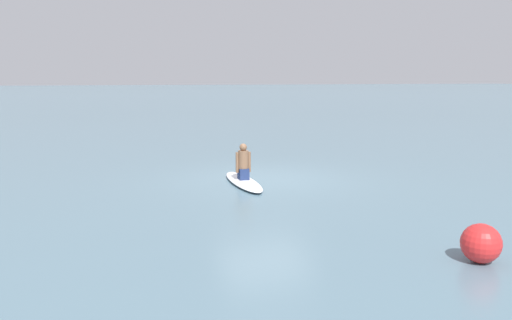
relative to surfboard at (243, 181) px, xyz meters
name	(u,v)px	position (x,y,z in m)	size (l,w,h in m)	color
ground_plane	(265,179)	(0.35, -0.74, -0.06)	(400.00, 400.00, 0.00)	slate
surfboard	(243,181)	(0.00, 0.00, 0.00)	(2.77, 0.62, 0.12)	white
person_paddler	(243,163)	(0.00, 0.00, 0.48)	(0.32, 0.41, 0.93)	navy
buoy_marker	(481,243)	(-6.57, -1.54, 0.23)	(0.59, 0.59, 0.59)	red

